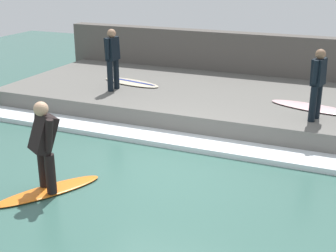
# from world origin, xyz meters

# --- Properties ---
(ground_plane) EXTENTS (28.00, 28.00, 0.00)m
(ground_plane) POSITION_xyz_m (0.00, 0.00, 0.00)
(ground_plane) COLOR #386056
(concrete_ledge) EXTENTS (4.40, 11.23, 0.50)m
(concrete_ledge) POSITION_xyz_m (4.02, 0.00, 0.25)
(concrete_ledge) COLOR #66635E
(concrete_ledge) RESTS_ON ground_plane
(back_wall) EXTENTS (0.50, 11.79, 1.69)m
(back_wall) POSITION_xyz_m (6.47, 0.00, 0.84)
(back_wall) COLOR #544F49
(back_wall) RESTS_ON ground_plane
(wave_foam_crest) EXTENTS (0.77, 10.67, 0.11)m
(wave_foam_crest) POSITION_xyz_m (1.43, 0.00, 0.06)
(wave_foam_crest) COLOR silver
(wave_foam_crest) RESTS_ON ground_plane
(surfboard_riding) EXTENTS (1.84, 1.33, 0.06)m
(surfboard_riding) POSITION_xyz_m (-1.53, 1.32, 0.03)
(surfboard_riding) COLOR orange
(surfboard_riding) RESTS_ON ground_plane
(surfer_riding) EXTENTS (0.58, 0.61, 1.55)m
(surfer_riding) POSITION_xyz_m (-1.53, 1.32, 0.92)
(surfer_riding) COLOR black
(surfer_riding) RESTS_ON surfboard_riding
(surfer_waiting_near) EXTENTS (0.54, 0.27, 1.59)m
(surfer_waiting_near) POSITION_xyz_m (3.12, 2.65, 1.39)
(surfer_waiting_near) COLOR black
(surfer_waiting_near) RESTS_ON concrete_ledge
(surfboard_waiting_near) EXTENTS (0.93, 1.89, 0.07)m
(surfboard_waiting_near) POSITION_xyz_m (3.91, 2.54, 0.53)
(surfboard_waiting_near) COLOR beige
(surfboard_waiting_near) RESTS_ON concrete_ledge
(surfer_waiting_far) EXTENTS (0.50, 0.31, 1.52)m
(surfer_waiting_far) POSITION_xyz_m (2.66, -2.49, 1.35)
(surfer_waiting_far) COLOR black
(surfer_waiting_far) RESTS_ON concrete_ledge
(surfboard_waiting_far) EXTENTS (1.04, 2.17, 0.06)m
(surfboard_waiting_far) POSITION_xyz_m (3.45, -2.42, 0.53)
(surfboard_waiting_far) COLOR beige
(surfboard_waiting_far) RESTS_ON concrete_ledge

